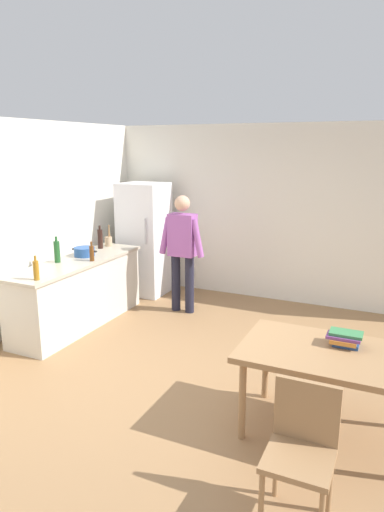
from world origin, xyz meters
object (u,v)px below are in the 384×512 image
(utensil_jar, at_px, (109,241))
(bottle_oil_amber, at_px, (36,270))
(bottle_beer_brown, at_px, (92,253))
(chair, at_px, (302,443))
(bottle_wine_dark, at_px, (100,239))
(book_stack, at_px, (345,339))
(cooking_pot, at_px, (84,252))
(refrigerator, at_px, (145,239))
(dining_table, at_px, (327,360))
(person, at_px, (182,246))
(bottle_wine_green, at_px, (57,251))

(utensil_jar, bearing_deg, bottle_oil_amber, -80.71)
(utensil_jar, bearing_deg, bottle_beer_brown, -68.73)
(chair, distance_m, bottle_oil_amber, 3.46)
(bottle_beer_brown, bearing_deg, bottle_oil_amber, -92.00)
(bottle_beer_brown, height_order, bottle_wine_dark, bottle_wine_dark)
(utensil_jar, bearing_deg, book_stack, -27.07)
(utensil_jar, bearing_deg, cooking_pot, -84.04)
(bottle_wine_dark, bearing_deg, book_stack, -24.60)
(bottle_oil_amber, bearing_deg, bottle_beer_brown, 88.00)
(chair, xyz_separation_m, bottle_wine_dark, (-3.54, 2.80, 0.51))
(refrigerator, xyz_separation_m, bottle_beer_brown, (0.11, -1.54, 0.11))
(dining_table, relative_size, bottle_oil_amber, 5.00)
(book_stack, bearing_deg, chair, -95.51)
(person, bearing_deg, dining_table, -42.41)
(chair, xyz_separation_m, bottle_beer_brown, (-3.19, 2.13, 0.47))
(refrigerator, height_order, book_stack, refrigerator)
(refrigerator, distance_m, book_stack, 4.25)
(utensil_jar, distance_m, book_stack, 4.08)
(bottle_oil_amber, bearing_deg, cooking_pot, 101.20)
(refrigerator, height_order, person, refrigerator)
(dining_table, relative_size, bottle_beer_brown, 5.38)
(person, relative_size, bottle_wine_green, 5.00)
(book_stack, bearing_deg, utensil_jar, 152.93)
(utensil_jar, xyz_separation_m, book_stack, (3.63, -1.86, -0.17))
(person, xyz_separation_m, bottle_oil_amber, (-0.87, -1.96, 0.04))
(person, relative_size, dining_table, 1.21)
(cooking_pot, height_order, bottle_beer_brown, bottle_beer_brown)
(dining_table, distance_m, bottle_beer_brown, 3.41)
(book_stack, bearing_deg, dining_table, -123.98)
(bottle_wine_dark, bearing_deg, cooking_pot, -80.13)
(bottle_beer_brown, bearing_deg, book_stack, -16.86)
(dining_table, bearing_deg, refrigerator, 140.71)
(dining_table, xyz_separation_m, bottle_wine_dark, (-3.54, 1.83, 0.37))
(chair, relative_size, book_stack, 3.22)
(dining_table, height_order, cooking_pot, cooking_pot)
(chair, bearing_deg, bottle_oil_amber, 156.49)
(refrigerator, xyz_separation_m, bottle_wine_green, (-0.25, -1.78, 0.15))
(person, height_order, bottle_wine_dark, person)
(refrigerator, xyz_separation_m, bottle_wine_dark, (-0.24, -0.87, 0.15))
(utensil_jar, relative_size, bottle_wine_green, 0.94)
(refrigerator, height_order, utensil_jar, refrigerator)
(dining_table, distance_m, bottle_wine_dark, 4.00)
(person, height_order, utensil_jar, person)
(chair, height_order, bottle_wine_green, bottle_wine_green)
(bottle_beer_brown, relative_size, bottle_wine_dark, 0.76)
(bottle_oil_amber, height_order, book_stack, bottle_oil_amber)
(dining_table, height_order, chair, chair)
(dining_table, height_order, bottle_wine_dark, bottle_wine_dark)
(refrigerator, relative_size, person, 1.06)
(person, height_order, cooking_pot, person)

